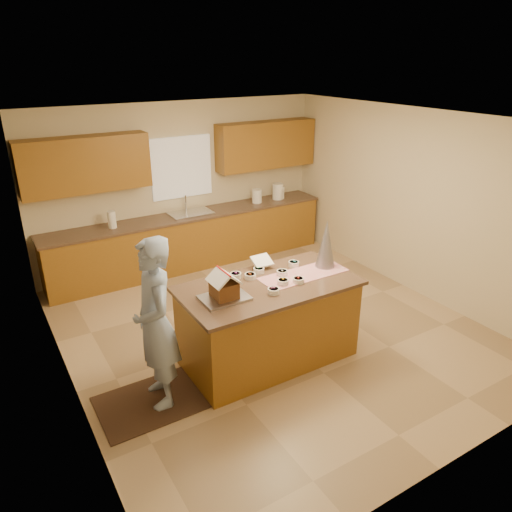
% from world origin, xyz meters
% --- Properties ---
extents(floor, '(5.50, 5.50, 0.00)m').
position_xyz_m(floor, '(0.00, 0.00, 0.00)').
color(floor, tan).
rests_on(floor, ground).
extents(ceiling, '(5.50, 5.50, 0.00)m').
position_xyz_m(ceiling, '(0.00, 0.00, 2.70)').
color(ceiling, silver).
rests_on(ceiling, floor).
extents(wall_back, '(5.50, 5.50, 0.00)m').
position_xyz_m(wall_back, '(0.00, 2.75, 1.35)').
color(wall_back, beige).
rests_on(wall_back, floor).
extents(wall_front, '(5.50, 5.50, 0.00)m').
position_xyz_m(wall_front, '(0.00, -2.75, 1.35)').
color(wall_front, beige).
rests_on(wall_front, floor).
extents(wall_left, '(5.50, 5.50, 0.00)m').
position_xyz_m(wall_left, '(-2.50, 0.00, 1.35)').
color(wall_left, beige).
rests_on(wall_left, floor).
extents(wall_right, '(5.50, 5.50, 0.00)m').
position_xyz_m(wall_right, '(2.50, 0.00, 1.35)').
color(wall_right, beige).
rests_on(wall_right, floor).
extents(stone_accent, '(0.00, 2.50, 2.50)m').
position_xyz_m(stone_accent, '(-2.48, -0.80, 1.25)').
color(stone_accent, gray).
rests_on(stone_accent, wall_left).
extents(window_curtain, '(1.05, 0.03, 1.00)m').
position_xyz_m(window_curtain, '(0.00, 2.72, 1.65)').
color(window_curtain, white).
rests_on(window_curtain, wall_back).
extents(back_counter_base, '(4.80, 0.60, 0.88)m').
position_xyz_m(back_counter_base, '(0.00, 2.45, 0.44)').
color(back_counter_base, brown).
rests_on(back_counter_base, floor).
extents(back_counter_top, '(4.85, 0.63, 0.04)m').
position_xyz_m(back_counter_top, '(0.00, 2.45, 0.90)').
color(back_counter_top, brown).
rests_on(back_counter_top, back_counter_base).
extents(upper_cabinet_left, '(1.85, 0.35, 0.80)m').
position_xyz_m(upper_cabinet_left, '(-1.55, 2.57, 1.90)').
color(upper_cabinet_left, '#8E591E').
rests_on(upper_cabinet_left, wall_back).
extents(upper_cabinet_right, '(1.85, 0.35, 0.80)m').
position_xyz_m(upper_cabinet_right, '(1.55, 2.57, 1.90)').
color(upper_cabinet_right, '#8E591E').
rests_on(upper_cabinet_right, wall_back).
extents(sink, '(0.70, 0.45, 0.12)m').
position_xyz_m(sink, '(0.00, 2.45, 0.89)').
color(sink, silver).
rests_on(sink, back_counter_top).
extents(faucet, '(0.03, 0.03, 0.28)m').
position_xyz_m(faucet, '(0.00, 2.63, 1.06)').
color(faucet, silver).
rests_on(faucet, back_counter_top).
extents(island_base, '(1.94, 0.98, 0.95)m').
position_xyz_m(island_base, '(-0.39, -0.55, 0.47)').
color(island_base, brown).
rests_on(island_base, floor).
extents(island_top, '(2.03, 1.06, 0.04)m').
position_xyz_m(island_top, '(-0.39, -0.55, 0.97)').
color(island_top, brown).
rests_on(island_top, island_base).
extents(table_runner, '(1.08, 0.39, 0.01)m').
position_xyz_m(table_runner, '(0.10, -0.55, 1.00)').
color(table_runner, '#A90C24').
rests_on(table_runner, island_top).
extents(baking_tray, '(0.50, 0.37, 0.03)m').
position_xyz_m(baking_tray, '(-0.98, -0.60, 1.01)').
color(baking_tray, silver).
rests_on(baking_tray, island_top).
extents(cookbook, '(0.24, 0.19, 0.10)m').
position_xyz_m(cookbook, '(-0.22, -0.14, 1.09)').
color(cookbook, white).
rests_on(cookbook, island_top).
extents(tinsel_tree, '(0.24, 0.24, 0.59)m').
position_xyz_m(tinsel_tree, '(0.45, -0.50, 1.29)').
color(tinsel_tree, '#B9B9C6').
rests_on(tinsel_tree, island_top).
extents(rug, '(1.23, 0.80, 0.01)m').
position_xyz_m(rug, '(-1.79, -0.58, 0.01)').
color(rug, black).
rests_on(rug, floor).
extents(boy, '(0.50, 0.70, 1.81)m').
position_xyz_m(boy, '(-1.74, -0.58, 0.92)').
color(boy, '#96AED6').
rests_on(boy, rug).
extents(canister_a, '(0.18, 0.18, 0.24)m').
position_xyz_m(canister_a, '(1.29, 2.45, 1.04)').
color(canister_a, white).
rests_on(canister_a, back_counter_top).
extents(canister_b, '(0.20, 0.20, 0.29)m').
position_xyz_m(canister_b, '(1.74, 2.45, 1.06)').
color(canister_b, white).
rests_on(canister_b, back_counter_top).
extents(canister_c, '(0.15, 0.15, 0.22)m').
position_xyz_m(canister_c, '(1.79, 2.45, 1.03)').
color(canister_c, white).
rests_on(canister_c, back_counter_top).
extents(paper_towel, '(0.12, 0.12, 0.26)m').
position_xyz_m(paper_towel, '(-1.30, 2.45, 1.05)').
color(paper_towel, white).
rests_on(paper_towel, back_counter_top).
extents(gingerbread_house, '(0.30, 0.30, 0.30)m').
position_xyz_m(gingerbread_house, '(-0.98, -0.60, 1.13)').
color(gingerbread_house, '#562F16').
rests_on(gingerbread_house, baking_tray).
extents(candy_bowls, '(0.89, 0.68, 0.06)m').
position_xyz_m(candy_bowls, '(-0.28, -0.45, 1.02)').
color(candy_bowls, '#36ADCD').
rests_on(candy_bowls, island_top).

